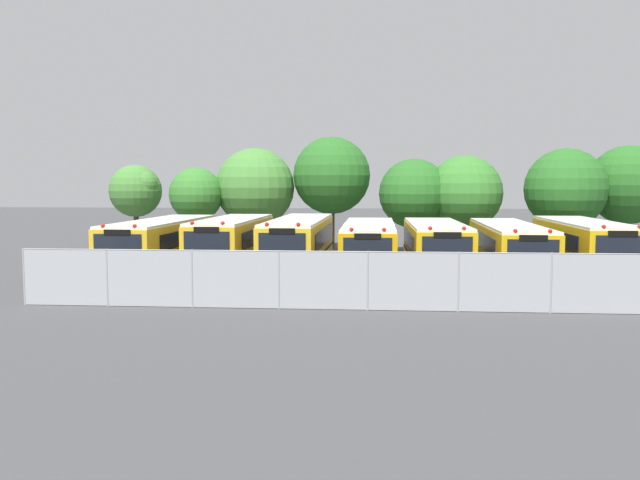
{
  "coord_description": "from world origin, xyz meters",
  "views": [
    {
      "loc": [
        0.3,
        -31.99,
        4.41
      ],
      "look_at": [
        -2.33,
        0.0,
        1.6
      ],
      "focal_mm": 37.11,
      "sensor_mm": 36.0,
      "label": 1
    }
  ],
  "objects_px": {
    "school_bus_1": "(232,243)",
    "tree_2": "(255,186)",
    "school_bus_5": "(509,247)",
    "tree_3": "(332,175)",
    "tree_1": "(198,195)",
    "tree_6": "(565,189)",
    "tree_7": "(626,185)",
    "school_bus_0": "(163,243)",
    "school_bus_3": "(369,245)",
    "school_bus_4": "(435,245)",
    "school_bus_2": "(299,243)",
    "tree_0": "(137,190)",
    "school_bus_6": "(584,245)",
    "tree_5": "(466,194)",
    "tree_4": "(416,195)",
    "traffic_cone": "(111,291)"
  },
  "relations": [
    {
      "from": "school_bus_4",
      "to": "tree_4",
      "type": "xyz_separation_m",
      "value": [
        -0.43,
        9.04,
        2.29
      ]
    },
    {
      "from": "school_bus_5",
      "to": "tree_0",
      "type": "xyz_separation_m",
      "value": [
        -21.98,
        10.26,
        2.53
      ]
    },
    {
      "from": "tree_4",
      "to": "traffic_cone",
      "type": "bearing_deg",
      "value": -125.18
    },
    {
      "from": "school_bus_5",
      "to": "tree_2",
      "type": "xyz_separation_m",
      "value": [
        -14.15,
        10.26,
        2.83
      ]
    },
    {
      "from": "tree_2",
      "to": "school_bus_5",
      "type": "bearing_deg",
      "value": -35.94
    },
    {
      "from": "school_bus_1",
      "to": "school_bus_6",
      "type": "distance_m",
      "value": 16.82
    },
    {
      "from": "tree_4",
      "to": "tree_6",
      "type": "relative_size",
      "value": 0.91
    },
    {
      "from": "tree_4",
      "to": "tree_2",
      "type": "bearing_deg",
      "value": 173.68
    },
    {
      "from": "tree_7",
      "to": "school_bus_2",
      "type": "bearing_deg",
      "value": -153.44
    },
    {
      "from": "school_bus_4",
      "to": "school_bus_6",
      "type": "height_order",
      "value": "school_bus_6"
    },
    {
      "from": "tree_1",
      "to": "tree_3",
      "type": "height_order",
      "value": "tree_3"
    },
    {
      "from": "school_bus_0",
      "to": "school_bus_5",
      "type": "xyz_separation_m",
      "value": [
        16.93,
        0.03,
        -0.06
      ]
    },
    {
      "from": "traffic_cone",
      "to": "tree_7",
      "type": "bearing_deg",
      "value": 35.19
    },
    {
      "from": "tree_1",
      "to": "school_bus_2",
      "type": "bearing_deg",
      "value": -51.01
    },
    {
      "from": "school_bus_3",
      "to": "tree_3",
      "type": "distance_m",
      "value": 11.34
    },
    {
      "from": "school_bus_1",
      "to": "school_bus_4",
      "type": "xyz_separation_m",
      "value": [
        9.89,
        0.31,
        -0.09
      ]
    },
    {
      "from": "tree_3",
      "to": "school_bus_3",
      "type": "bearing_deg",
      "value": -76.47
    },
    {
      "from": "tree_0",
      "to": "school_bus_2",
      "type": "bearing_deg",
      "value": -41.17
    },
    {
      "from": "tree_5",
      "to": "tree_6",
      "type": "relative_size",
      "value": 0.94
    },
    {
      "from": "school_bus_3",
      "to": "tree_0",
      "type": "relative_size",
      "value": 1.9
    },
    {
      "from": "school_bus_1",
      "to": "tree_5",
      "type": "bearing_deg",
      "value": -142.15
    },
    {
      "from": "school_bus_4",
      "to": "tree_2",
      "type": "height_order",
      "value": "tree_2"
    },
    {
      "from": "school_bus_0",
      "to": "tree_5",
      "type": "relative_size",
      "value": 1.83
    },
    {
      "from": "tree_6",
      "to": "school_bus_4",
      "type": "bearing_deg",
      "value": -134.99
    },
    {
      "from": "school_bus_3",
      "to": "school_bus_5",
      "type": "xyz_separation_m",
      "value": [
        6.67,
        -0.17,
        0.0
      ]
    },
    {
      "from": "tree_6",
      "to": "tree_7",
      "type": "relative_size",
      "value": 0.97
    },
    {
      "from": "school_bus_4",
      "to": "tree_4",
      "type": "distance_m",
      "value": 9.33
    },
    {
      "from": "tree_5",
      "to": "traffic_cone",
      "type": "height_order",
      "value": "tree_5"
    },
    {
      "from": "school_bus_4",
      "to": "tree_2",
      "type": "xyz_separation_m",
      "value": [
        -10.68,
        10.17,
        2.81
      ]
    },
    {
      "from": "school_bus_0",
      "to": "tree_7",
      "type": "relative_size",
      "value": 1.67
    },
    {
      "from": "tree_1",
      "to": "tree_2",
      "type": "bearing_deg",
      "value": 18.58
    },
    {
      "from": "school_bus_6",
      "to": "school_bus_4",
      "type": "bearing_deg",
      "value": -0.64
    },
    {
      "from": "school_bus_1",
      "to": "tree_2",
      "type": "height_order",
      "value": "tree_2"
    },
    {
      "from": "school_bus_0",
      "to": "tree_6",
      "type": "height_order",
      "value": "tree_6"
    },
    {
      "from": "traffic_cone",
      "to": "tree_3",
      "type": "bearing_deg",
      "value": 69.72
    },
    {
      "from": "school_bus_5",
      "to": "school_bus_1",
      "type": "bearing_deg",
      "value": 2.25
    },
    {
      "from": "school_bus_6",
      "to": "tree_0",
      "type": "distance_m",
      "value": 27.56
    },
    {
      "from": "tree_1",
      "to": "school_bus_4",
      "type": "bearing_deg",
      "value": -32.62
    },
    {
      "from": "school_bus_0",
      "to": "school_bus_1",
      "type": "relative_size",
      "value": 1.16
    },
    {
      "from": "tree_2",
      "to": "tree_3",
      "type": "bearing_deg",
      "value": 4.52
    },
    {
      "from": "school_bus_0",
      "to": "tree_6",
      "type": "distance_m",
      "value": 23.53
    },
    {
      "from": "school_bus_2",
      "to": "tree_2",
      "type": "distance_m",
      "value": 11.52
    },
    {
      "from": "tree_5",
      "to": "school_bus_2",
      "type": "bearing_deg",
      "value": -134.86
    },
    {
      "from": "tree_4",
      "to": "school_bus_0",
      "type": "bearing_deg",
      "value": -144.93
    },
    {
      "from": "school_bus_3",
      "to": "tree_0",
      "type": "bearing_deg",
      "value": -33.15
    },
    {
      "from": "school_bus_0",
      "to": "school_bus_2",
      "type": "xyz_separation_m",
      "value": [
        6.87,
        -0.14,
        0.05
      ]
    },
    {
      "from": "tree_7",
      "to": "school_bus_6",
      "type": "bearing_deg",
      "value": -119.35
    },
    {
      "from": "school_bus_3",
      "to": "school_bus_4",
      "type": "height_order",
      "value": "school_bus_4"
    },
    {
      "from": "school_bus_5",
      "to": "tree_3",
      "type": "bearing_deg",
      "value": -47.92
    },
    {
      "from": "school_bus_6",
      "to": "tree_0",
      "type": "bearing_deg",
      "value": -21.71
    }
  ]
}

